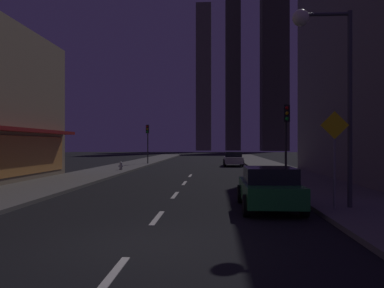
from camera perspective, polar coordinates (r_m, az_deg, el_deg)
name	(u,v)px	position (r m, az deg, el deg)	size (l,w,h in m)	color
ground_plane	(198,166)	(40.50, 0.94, -3.25)	(78.00, 136.00, 0.10)	black
sidewalk_right	(266,165)	(40.80, 10.82, -3.05)	(4.00, 76.00, 0.15)	#605E59
sidewalk_left	(132,165)	(41.40, -8.80, -3.01)	(4.00, 76.00, 0.15)	#605E59
lane_marking_center	(175,195)	(17.04, -2.52, -7.54)	(0.16, 23.00, 0.01)	silver
skyscraper_distant_tall	(204,78)	(137.19, 1.73, 9.75)	(5.25, 5.55, 51.02)	brown
skyscraper_distant_mid	(233,50)	(141.62, 6.04, 13.59)	(5.09, 8.88, 71.08)	#3E3B2E
skyscraper_distant_short	(274,69)	(132.21, 12.05, 10.79)	(8.69, 7.26, 54.04)	#322F25
skyscraper_distant_slender	(273,72)	(171.44, 11.85, 10.35)	(7.15, 7.41, 66.18)	#3D3A2E
car_parked_near	(269,188)	(13.58, 11.30, -6.35)	(1.98, 4.24, 1.45)	#1E722D
car_parked_far	(233,159)	(39.47, 6.10, -2.19)	(1.98, 4.24, 1.45)	silver
fire_hydrant_far_left	(121,166)	(31.97, -10.45, -3.21)	(0.42, 0.30, 0.65)	#B2B2B2
traffic_light_near_right	(286,126)	(20.95, 13.74, 2.59)	(0.32, 0.48, 4.20)	#2D2D2D
traffic_light_far_left	(148,135)	(41.80, -6.57, 1.29)	(0.32, 0.48, 4.20)	#2D2D2D
street_lamp_right	(325,59)	(13.84, 18.97, 11.78)	(1.96, 0.56, 6.58)	#38383D
pedestrian_crossing_sign	(334,151)	(13.28, 20.28, -0.97)	(0.91, 0.08, 3.15)	slate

